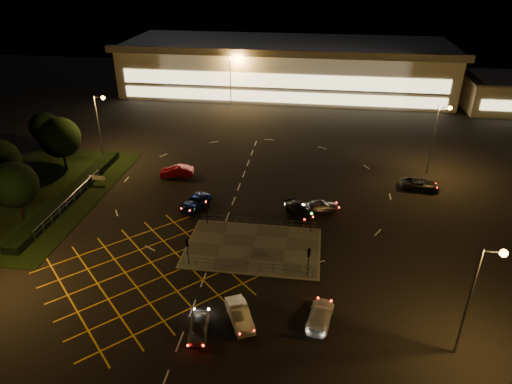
# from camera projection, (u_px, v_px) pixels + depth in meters

# --- Properties ---
(ground) EXTENTS (180.00, 180.00, 0.00)m
(ground) POSITION_uv_depth(u_px,v_px,m) (238.00, 236.00, 51.05)
(ground) COLOR black
(ground) RESTS_ON ground
(pedestrian_island) EXTENTS (14.00, 9.00, 0.12)m
(pedestrian_island) POSITION_uv_depth(u_px,v_px,m) (253.00, 248.00, 49.03)
(pedestrian_island) COLOR #4C4944
(pedestrian_island) RESTS_ON ground
(grass_verge) EXTENTS (18.00, 30.00, 0.08)m
(grass_verge) POSITION_uv_depth(u_px,v_px,m) (36.00, 194.00, 59.77)
(grass_verge) COLOR black
(grass_verge) RESTS_ON ground
(hedge) EXTENTS (2.00, 26.00, 1.00)m
(hedge) POSITION_uv_depth(u_px,v_px,m) (71.00, 194.00, 58.93)
(hedge) COLOR black
(hedge) RESTS_ON ground
(supermarket) EXTENTS (72.00, 26.50, 10.50)m
(supermarket) POSITION_uv_depth(u_px,v_px,m) (286.00, 66.00, 102.80)
(supermarket) COLOR beige
(supermarket) RESTS_ON ground
(retail_unit_a) EXTENTS (18.80, 14.80, 6.35)m
(retail_unit_a) POSITION_uv_depth(u_px,v_px,m) (511.00, 93.00, 91.07)
(retail_unit_a) COLOR beige
(retail_unit_a) RESTS_ON ground
(streetlight_se) EXTENTS (1.78, 0.56, 10.03)m
(streetlight_se) POSITION_uv_depth(u_px,v_px,m) (479.00, 288.00, 33.19)
(streetlight_se) COLOR slate
(streetlight_se) RESTS_ON ground
(streetlight_nw) EXTENTS (1.78, 0.56, 10.03)m
(streetlight_nw) POSITION_uv_depth(u_px,v_px,m) (100.00, 119.00, 66.67)
(streetlight_nw) COLOR slate
(streetlight_nw) RESTS_ON ground
(streetlight_ne) EXTENTS (1.78, 0.56, 10.03)m
(streetlight_ne) POSITION_uv_depth(u_px,v_px,m) (438.00, 130.00, 62.45)
(streetlight_ne) COLOR slate
(streetlight_ne) RESTS_ON ground
(streetlight_far_left) EXTENTS (1.78, 0.56, 10.03)m
(streetlight_far_left) POSITION_uv_depth(u_px,v_px,m) (232.00, 74.00, 91.19)
(streetlight_far_left) COLOR slate
(streetlight_far_left) RESTS_ON ground
(streetlight_far_right) EXTENTS (1.78, 0.56, 10.03)m
(streetlight_far_right) POSITION_uv_depth(u_px,v_px,m) (438.00, 78.00, 87.97)
(streetlight_far_right) COLOR slate
(streetlight_far_right) RESTS_ON ground
(signal_sw) EXTENTS (0.28, 0.30, 3.15)m
(signal_sw) POSITION_uv_depth(u_px,v_px,m) (187.00, 246.00, 45.20)
(signal_sw) COLOR black
(signal_sw) RESTS_ON pedestrian_island
(signal_se) EXTENTS (0.28, 0.30, 3.15)m
(signal_se) POSITION_uv_depth(u_px,v_px,m) (309.00, 256.00, 43.71)
(signal_se) COLOR black
(signal_se) RESTS_ON pedestrian_island
(signal_nw) EXTENTS (0.28, 0.30, 3.15)m
(signal_nw) POSITION_uv_depth(u_px,v_px,m) (206.00, 207.00, 52.19)
(signal_nw) COLOR black
(signal_nw) RESTS_ON pedestrian_island
(signal_ne) EXTENTS (0.28, 0.30, 3.15)m
(signal_ne) POSITION_uv_depth(u_px,v_px,m) (311.00, 214.00, 50.70)
(signal_ne) COLOR black
(signal_ne) RESTS_ON pedestrian_island
(tree_c) EXTENTS (5.76, 5.76, 7.84)m
(tree_c) POSITION_uv_depth(u_px,v_px,m) (60.00, 138.00, 64.48)
(tree_c) COLOR black
(tree_c) RESTS_ON ground
(tree_d) EXTENTS (4.68, 4.68, 6.37)m
(tree_d) POSITION_uv_depth(u_px,v_px,m) (45.00, 127.00, 70.91)
(tree_d) COLOR black
(tree_d) RESTS_ON ground
(tree_e) EXTENTS (5.40, 5.40, 7.35)m
(tree_e) POSITION_uv_depth(u_px,v_px,m) (14.00, 185.00, 52.12)
(tree_e) COLOR black
(tree_e) RESTS_ON ground
(car_near_silver) EXTENTS (2.04, 4.03, 1.31)m
(car_near_silver) POSITION_uv_depth(u_px,v_px,m) (199.00, 327.00, 37.88)
(car_near_silver) COLOR silver
(car_near_silver) RESTS_ON ground
(car_queue_white) EXTENTS (3.36, 4.71, 1.48)m
(car_queue_white) POSITION_uv_depth(u_px,v_px,m) (240.00, 315.00, 39.01)
(car_queue_white) COLOR #BABABA
(car_queue_white) RESTS_ON ground
(car_left_blue) EXTENTS (3.64, 5.30, 1.35)m
(car_left_blue) POSITION_uv_depth(u_px,v_px,m) (195.00, 202.00, 56.65)
(car_left_blue) COLOR #0D1C52
(car_left_blue) RESTS_ON ground
(car_far_dkgrey) EXTENTS (4.14, 4.68, 1.30)m
(car_far_dkgrey) POSITION_uv_depth(u_px,v_px,m) (299.00, 211.00, 54.85)
(car_far_dkgrey) COLOR black
(car_far_dkgrey) RESTS_ON ground
(car_right_silver) EXTENTS (4.39, 2.58, 1.40)m
(car_right_silver) POSITION_uv_depth(u_px,v_px,m) (321.00, 206.00, 55.79)
(car_right_silver) COLOR #A6A8AD
(car_right_silver) RESTS_ON ground
(car_circ_red) EXTENTS (4.94, 2.55, 1.55)m
(car_circ_red) POSITION_uv_depth(u_px,v_px,m) (177.00, 171.00, 64.38)
(car_circ_red) COLOR maroon
(car_circ_red) RESTS_ON ground
(car_east_grey) EXTENTS (5.17, 2.70, 1.39)m
(car_east_grey) POSITION_uv_depth(u_px,v_px,m) (420.00, 184.00, 61.01)
(car_east_grey) COLOR black
(car_east_grey) RESTS_ON ground
(car_approach_white) EXTENTS (2.68, 4.96, 1.36)m
(car_approach_white) POSITION_uv_depth(u_px,v_px,m) (320.00, 315.00, 39.03)
(car_approach_white) COLOR #BEBEBE
(car_approach_white) RESTS_ON ground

